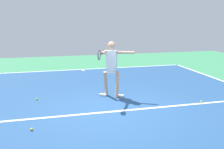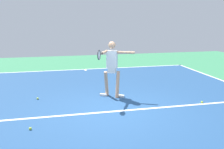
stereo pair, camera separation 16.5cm
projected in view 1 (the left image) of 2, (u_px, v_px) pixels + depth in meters
name	position (u px, v px, depth m)	size (l,w,h in m)	color
ground_plane	(113.00, 111.00, 7.24)	(22.10, 22.10, 0.00)	#388456
court_surface	(113.00, 111.00, 7.24)	(10.69, 12.35, 0.00)	navy
court_line_baseline_near	(83.00, 69.00, 13.03)	(10.69, 0.10, 0.01)	white
court_line_service	(113.00, 111.00, 7.18)	(8.01, 0.10, 0.01)	white
court_line_centre_mark	(83.00, 70.00, 12.84)	(0.10, 0.30, 0.01)	white
tennis_player	(111.00, 65.00, 8.30)	(1.31, 1.14, 1.84)	tan
tennis_ball_centre_court	(201.00, 101.00, 7.94)	(0.07, 0.07, 0.07)	#C6E53D
tennis_ball_near_player	(32.00, 129.00, 5.96)	(0.07, 0.07, 0.07)	#C6E53D
tennis_ball_near_service_line	(37.00, 99.00, 8.19)	(0.07, 0.07, 0.07)	#C6E53D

